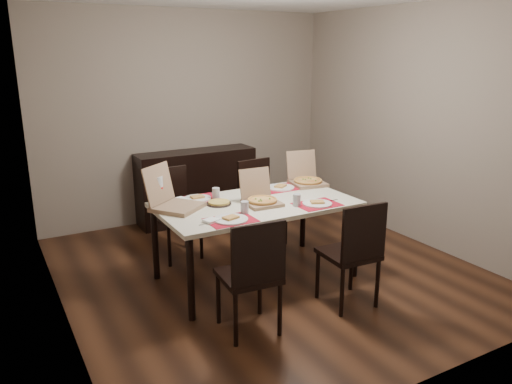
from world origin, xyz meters
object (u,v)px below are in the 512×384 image
Objects in this scene: chair_near_right at (354,250)px; dining_table at (256,209)px; chair_far_left at (174,209)px; soda_bottle at (158,191)px; chair_far_right at (260,198)px; sideboard at (197,186)px; dip_bowl at (254,193)px; chair_near_left at (252,272)px; pizza_box_center at (261,198)px.

dining_table is at bearing 115.68° from chair_near_right.
soda_bottle is at bearing -121.62° from chair_far_left.
chair_far_right is 1.45m from soda_bottle.
chair_far_left is at bearing 117.62° from dining_table.
sideboard is 11.12× the size of dip_bowl.
chair_near_left is (-0.69, -2.72, 0.06)m from sideboard.
chair_far_right is (0.33, -1.04, 0.06)m from sideboard.
chair_far_left is (0.04, 1.77, 0.00)m from chair_near_left.
pizza_box_center is 0.93m from soda_bottle.
pizza_box_center is 0.30m from dip_bowl.
sideboard is 1.68m from dip_bowl.
chair_far_right is 2.63× the size of pizza_box_center.
chair_near_left is 6.90× the size of dip_bowl.
dip_bowl is (-0.41, -0.60, 0.26)m from chair_far_right.
pizza_box_center is (0.53, 0.80, 0.29)m from chair_near_left.
sideboard is 0.83× the size of dining_table.
chair_far_left is 0.94m from dip_bowl.
chair_near_right is at bearing -45.16° from soda_bottle.
soda_bottle reaches higher than chair_near_left.
soda_bottle is (-1.24, 1.25, 0.37)m from chair_near_right.
dining_table is at bearing 104.12° from pizza_box_center.
chair_far_right is at bearing -72.40° from sideboard.
soda_bottle reaches higher than dining_table.
soda_bottle is (-1.32, -0.47, 0.37)m from chair_far_right.
chair_far_left is 2.92× the size of soda_bottle.
chair_near_left is 1.00× the size of chair_far_right.
chair_far_right is at bearing 58.65° from chair_near_left.
chair_far_left reaches higher than dining_table.
dip_bowl is at bearing 60.16° from chair_near_left.
chair_far_right is (0.51, 0.82, -0.17)m from dining_table.
chair_near_left reaches higher than dip_bowl.
dining_table is (-0.18, -1.86, 0.23)m from sideboard.
sideboard is 2.77m from chair_near_right.
soda_bottle is (-0.92, 0.14, 0.12)m from dip_bowl.
chair_near_right is at bearing -63.34° from chair_far_left.
chair_far_left is (-0.66, -0.96, 0.06)m from sideboard.
chair_near_left is at bearing 177.90° from chair_near_right.
pizza_box_center is at bearing -119.18° from chair_far_right.
sideboard is 1.89m from dining_table.
soda_bottle is at bearing -160.60° from chair_far_right.
dining_table is 0.99m from chair_far_right.
chair_near_left is at bearing -91.25° from chair_far_left.
chair_far_left is at bearing 175.14° from chair_far_right.
sideboard is 4.70× the size of soda_bottle.
soda_bottle reaches higher than chair_far_left.
chair_near_left is 1.97m from chair_far_right.
dining_table is at bearing -115.29° from dip_bowl.
dining_table is 13.35× the size of dip_bowl.
chair_near_left is at bearing -119.84° from dip_bowl.
chair_far_right is 1.06m from pizza_box_center.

